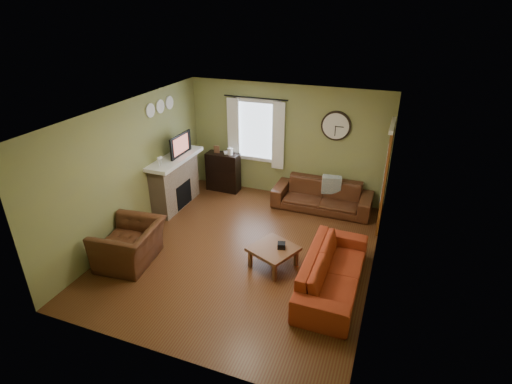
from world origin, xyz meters
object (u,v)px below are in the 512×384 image
(coffee_table, at_px, (273,257))
(bookshelf, at_px, (223,172))
(sofa_brown, at_px, (322,196))
(sofa_red, at_px, (333,271))
(armchair, at_px, (130,244))

(coffee_table, bearing_deg, bookshelf, 129.96)
(sofa_brown, height_order, sofa_red, sofa_red)
(coffee_table, bearing_deg, sofa_brown, 82.22)
(sofa_brown, relative_size, sofa_red, 0.99)
(sofa_brown, relative_size, coffee_table, 3.02)
(sofa_red, bearing_deg, coffee_table, 79.22)
(bookshelf, bearing_deg, sofa_brown, -2.74)
(sofa_red, xyz_separation_m, armchair, (-3.47, -0.56, 0.04))
(bookshelf, relative_size, sofa_red, 0.43)
(bookshelf, xyz_separation_m, armchair, (-0.28, -3.29, -0.11))
(sofa_brown, xyz_separation_m, coffee_table, (-0.33, -2.41, -0.12))
(bookshelf, height_order, sofa_red, bookshelf)
(bookshelf, distance_m, coffee_table, 3.31)
(bookshelf, height_order, coffee_table, bookshelf)
(sofa_brown, height_order, armchair, armchair)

